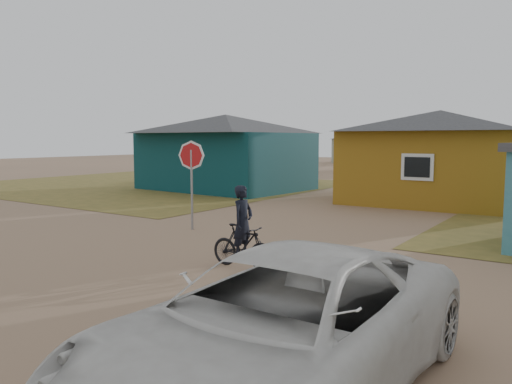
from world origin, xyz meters
TOP-DOWN VIEW (x-y plane):
  - ground at (0.00, 0.00)m, footprint 120.00×120.00m
  - grass_nw at (-14.00, 13.00)m, footprint 20.00×18.00m
  - house_teal at (-8.50, 13.50)m, footprint 8.93×7.08m
  - house_yellow at (2.50, 14.00)m, footprint 7.72×6.76m
  - house_pale_west at (-6.00, 34.00)m, footprint 7.04×6.15m
  - house_pale_north at (-14.00, 46.00)m, footprint 6.28×5.81m
  - stop_sign at (-1.85, 3.27)m, footprint 0.86×0.20m
  - cyclist at (2.03, 0.48)m, footprint 1.54×0.56m
  - vehicle at (5.42, -3.53)m, footprint 2.54×5.42m

SIDE VIEW (x-z plane):
  - ground at x=0.00m, z-range 0.00..0.00m
  - grass_nw at x=-14.00m, z-range 0.00..0.01m
  - cyclist at x=2.03m, z-range -0.24..1.50m
  - vehicle at x=5.42m, z-range 0.00..1.50m
  - house_pale_north at x=-14.00m, z-range 0.05..3.45m
  - house_pale_west at x=-6.00m, z-range 0.06..3.66m
  - stop_sign at x=-1.85m, z-range 0.61..3.26m
  - house_yellow at x=2.50m, z-range 0.05..3.95m
  - house_teal at x=-8.50m, z-range 0.05..4.05m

